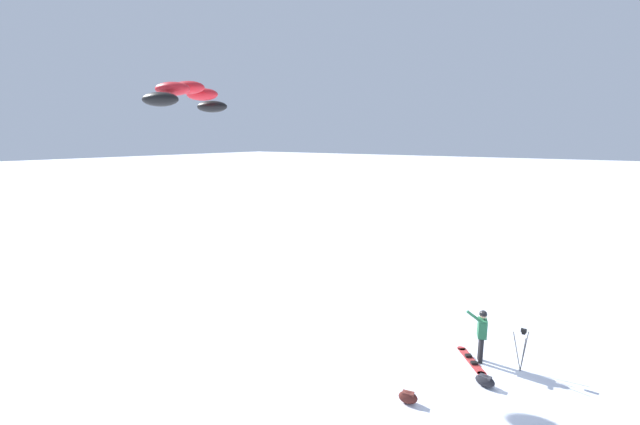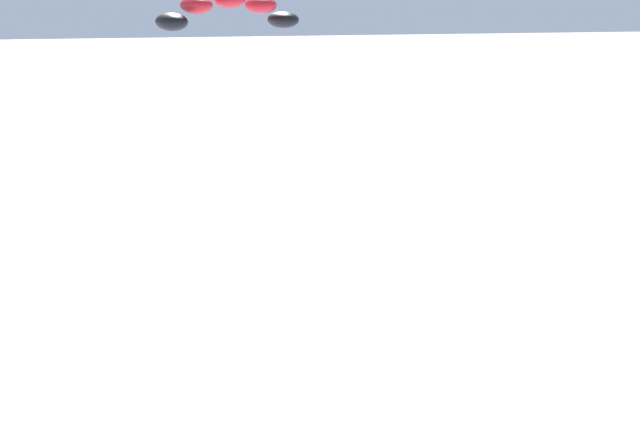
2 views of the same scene
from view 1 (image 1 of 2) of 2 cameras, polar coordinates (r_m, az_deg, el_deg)
name	(u,v)px [view 1 (image 1 of 2)]	position (r m, az deg, el deg)	size (l,w,h in m)	color
ground_plane	(455,365)	(14.73, 18.26, -19.43)	(300.00, 300.00, 0.00)	white
snowboarder	(482,330)	(14.70, 21.51, -14.94)	(0.63, 0.65, 1.79)	black
snowboard	(471,360)	(15.11, 20.22, -18.66)	(1.50, 1.27, 0.10)	#B23333
traction_kite	(188,96)	(15.55, -17.77, 15.17)	(4.10, 2.48, 0.97)	black
gear_bag_large	(408,397)	(12.59, 12.11, -23.74)	(0.39, 0.57, 0.34)	#4C1E19
camera_tripod	(523,341)	(14.71, 26.29, -15.70)	(0.56, 0.42, 1.40)	#262628
gear_bag_small	(485,381)	(13.88, 21.90, -20.81)	(0.38, 0.60, 0.34)	black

